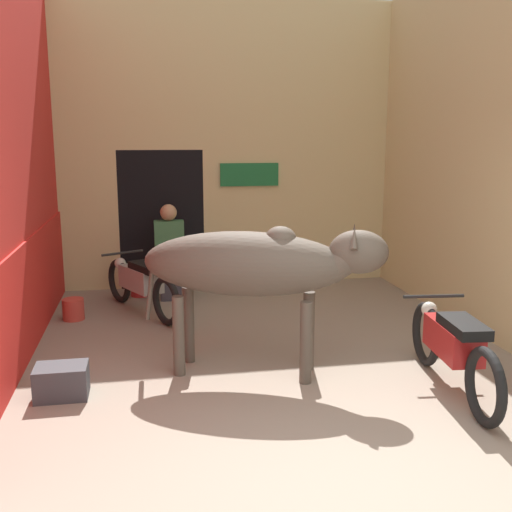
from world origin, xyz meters
The scene contains 11 objects.
ground_plane centered at (0.00, 0.00, 0.00)m, with size 30.00×30.00×0.00m, color gray.
wall_left_shopfront centered at (-2.52, 2.67, 2.01)m, with size 0.25×5.36×4.15m.
wall_back_with_doorway centered at (-0.32, 5.60, 1.73)m, with size 4.87×0.93×4.15m.
wall_right_with_door centered at (2.52, 2.64, 2.05)m, with size 0.22×5.36×4.15m.
cow centered at (-0.24, 1.85, 1.04)m, with size 2.28×1.24×1.45m.
motorcycle_near centered at (1.36, 1.12, 0.42)m, with size 0.58×1.89×0.74m.
motorcycle_far centered at (-1.31, 4.04, 0.40)m, with size 0.95×1.70×0.72m.
shopkeeper_seated centered at (-0.91, 4.72, 0.69)m, with size 0.40×0.34×1.30m.
plastic_stool centered at (-1.33, 4.90, 0.24)m, with size 0.36×0.36×0.45m.
crate centered at (-1.98, 1.61, 0.14)m, with size 0.44×0.32×0.28m.
bucket centered at (-2.13, 3.91, 0.13)m, with size 0.26×0.26×0.26m.
Camera 1 is at (-1.23, -3.42, 2.19)m, focal length 42.00 mm.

